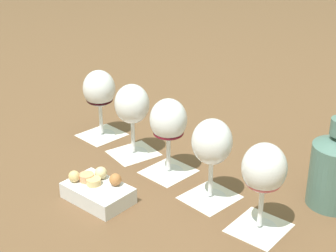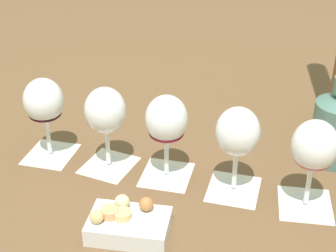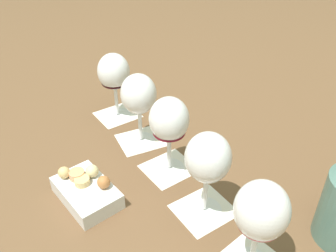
{
  "view_description": "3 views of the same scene",
  "coord_description": "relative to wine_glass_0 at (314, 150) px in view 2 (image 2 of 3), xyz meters",
  "views": [
    {
      "loc": [
        -0.25,
        1.05,
        0.62
      ],
      "look_at": [
        -0.0,
        0.0,
        0.13
      ],
      "focal_mm": 55.0,
      "sensor_mm": 36.0,
      "label": 1
    },
    {
      "loc": [
        0.28,
        0.86,
        0.64
      ],
      "look_at": [
        -0.0,
        0.0,
        0.13
      ],
      "focal_mm": 55.0,
      "sensor_mm": 36.0,
      "label": 2
    },
    {
      "loc": [
        -0.24,
        0.58,
        0.55
      ],
      "look_at": [
        -0.0,
        0.0,
        0.13
      ],
      "focal_mm": 38.0,
      "sensor_mm": 36.0,
      "label": 3
    }
  ],
  "objects": [
    {
      "name": "wine_glass_1",
      "position": [
        0.11,
        -0.09,
        0.0
      ],
      "size": [
        0.09,
        0.09,
        0.19
      ],
      "color": "white",
      "rests_on": "tasting_card_1"
    },
    {
      "name": "ground_plane",
      "position": [
        0.23,
        -0.18,
        -0.13
      ],
      "size": [
        8.0,
        8.0,
        0.0
      ],
      "primitive_type": "plane",
      "color": "brown"
    },
    {
      "name": "tasting_card_0",
      "position": [
        0.0,
        0.0,
        -0.13
      ],
      "size": [
        0.14,
        0.15,
        0.0
      ],
      "color": "silver",
      "rests_on": "ground_plane"
    },
    {
      "name": "wine_glass_2",
      "position": [
        0.23,
        -0.18,
        0.0
      ],
      "size": [
        0.09,
        0.09,
        0.19
      ],
      "color": "white",
      "rests_on": "tasting_card_2"
    },
    {
      "name": "tasting_card_3",
      "position": [
        0.34,
        -0.26,
        -0.13
      ],
      "size": [
        0.15,
        0.15,
        0.0
      ],
      "color": "silver",
      "rests_on": "ground_plane"
    },
    {
      "name": "wine_glass_3",
      "position": [
        0.34,
        -0.26,
        0.0
      ],
      "size": [
        0.09,
        0.09,
        0.19
      ],
      "color": "white",
      "rests_on": "tasting_card_3"
    },
    {
      "name": "snack_dish",
      "position": [
        0.35,
        -0.03,
        -0.11
      ],
      "size": [
        0.17,
        0.15,
        0.06
      ],
      "color": "silver",
      "rests_on": "ground_plane"
    },
    {
      "name": "wine_glass_0",
      "position": [
        0.0,
        0.0,
        0.0
      ],
      "size": [
        0.09,
        0.09,
        0.19
      ],
      "color": "white",
      "rests_on": "tasting_card_0"
    },
    {
      "name": "tasting_card_1",
      "position": [
        0.11,
        -0.09,
        -0.13
      ],
      "size": [
        0.15,
        0.15,
        0.0
      ],
      "color": "silver",
      "rests_on": "ground_plane"
    },
    {
      "name": "wine_glass_4",
      "position": [
        0.46,
        -0.34,
        0.0
      ],
      "size": [
        0.09,
        0.09,
        0.19
      ],
      "color": "white",
      "rests_on": "tasting_card_4"
    },
    {
      "name": "tasting_card_2",
      "position": [
        0.23,
        -0.18,
        -0.13
      ],
      "size": [
        0.15,
        0.15,
        0.0
      ],
      "color": "silver",
      "rests_on": "ground_plane"
    },
    {
      "name": "tasting_card_4",
      "position": [
        0.46,
        -0.34,
        -0.13
      ],
      "size": [
        0.15,
        0.15,
        0.0
      ],
      "color": "silver",
      "rests_on": "ground_plane"
    }
  ]
}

